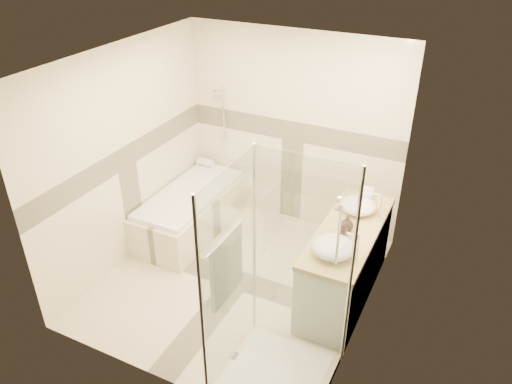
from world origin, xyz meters
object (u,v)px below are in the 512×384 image
at_px(shower_enclosure, 270,328).
at_px(vessel_sink_far, 333,247).
at_px(amenity_bottle_a, 343,230).
at_px(vanity, 345,263).
at_px(amenity_bottle_b, 347,223).
at_px(vessel_sink_near, 358,205).
at_px(bathtub, 191,209).

relative_size(shower_enclosure, vessel_sink_far, 4.97).
bearing_deg(amenity_bottle_a, shower_enclosure, -103.79).
distance_m(shower_enclosure, amenity_bottle_a, 1.22).
bearing_deg(vanity, amenity_bottle_b, -123.52).
bearing_deg(vanity, amenity_bottle_a, -97.14).
relative_size(shower_enclosure, amenity_bottle_b, 11.89).
distance_m(vanity, vessel_sink_near, 0.62).
xyz_separation_m(vanity, vessel_sink_near, (-0.02, 0.37, 0.50)).
relative_size(bathtub, shower_enclosure, 0.83).
bearing_deg(vessel_sink_far, bathtub, 158.87).
height_order(vessel_sink_near, vessel_sink_far, vessel_sink_far).
height_order(vanity, amenity_bottle_b, amenity_bottle_b).
bearing_deg(amenity_bottle_b, vessel_sink_far, -90.00).
relative_size(vessel_sink_near, vessel_sink_far, 0.93).
bearing_deg(bathtub, vanity, -9.25).
relative_size(vessel_sink_near, amenity_bottle_a, 2.38).
relative_size(shower_enclosure, vessel_sink_near, 5.33).
distance_m(vessel_sink_far, amenity_bottle_a, 0.31).
xyz_separation_m(bathtub, vessel_sink_far, (2.13, -0.82, 0.62)).
height_order(vessel_sink_far, amenity_bottle_b, amenity_bottle_b).
relative_size(vanity, amenity_bottle_a, 10.09).
height_order(bathtub, amenity_bottle_b, amenity_bottle_b).
distance_m(vanity, vessel_sink_far, 0.69).
relative_size(bathtub, vessel_sink_far, 4.14).
distance_m(bathtub, shower_enclosure, 2.47).
height_order(vessel_sink_near, amenity_bottle_a, amenity_bottle_a).
xyz_separation_m(vanity, vessel_sink_far, (-0.02, -0.47, 0.51)).
bearing_deg(vanity, bathtub, 170.75).
xyz_separation_m(bathtub, vanity, (2.15, -0.35, 0.12)).
distance_m(shower_enclosure, amenity_bottle_b, 1.34).
height_order(bathtub, vessel_sink_far, vessel_sink_far).
height_order(vessel_sink_near, amenity_bottle_b, amenity_bottle_b).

